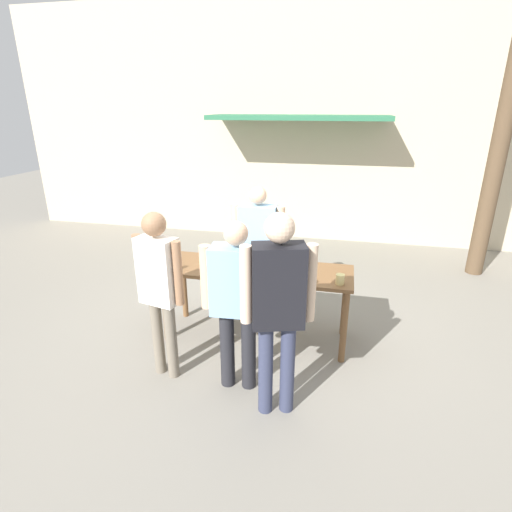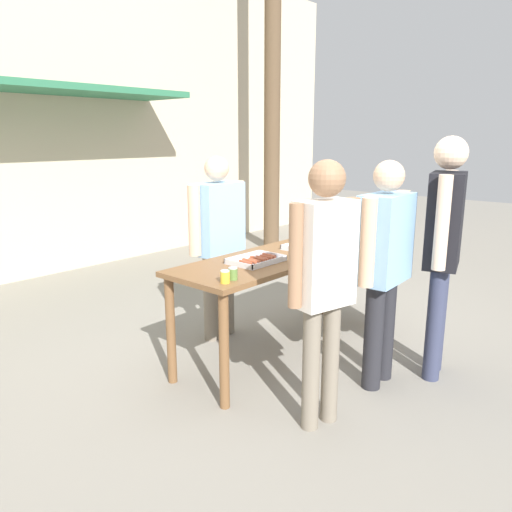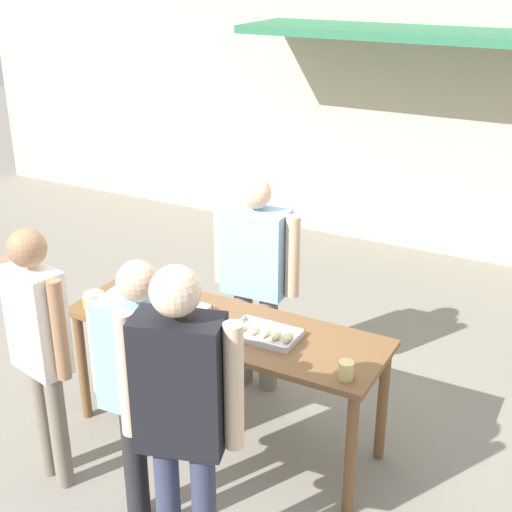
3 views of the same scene
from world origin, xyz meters
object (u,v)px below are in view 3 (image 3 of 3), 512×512
at_px(condiment_jar_mustard, 88,302).
at_px(condiment_jar_ketchup, 99,304).
at_px(beer_cup, 346,370).
at_px(person_server_behind_table, 256,269).
at_px(food_tray_sausages, 175,311).
at_px(food_tray_buns, 267,334).
at_px(person_customer_holding_hotdog, 39,337).
at_px(person_customer_waiting_in_line, 144,378).
at_px(person_customer_with_cup, 181,407).

xyz_separation_m(condiment_jar_mustard, condiment_jar_ketchup, (0.09, 0.01, 0.00)).
height_order(beer_cup, person_server_behind_table, person_server_behind_table).
relative_size(food_tray_sausages, food_tray_buns, 0.97).
bearing_deg(person_customer_holding_hotdog, person_customer_waiting_in_line, -167.45).
bearing_deg(condiment_jar_ketchup, person_customer_with_cup, -35.85).
relative_size(beer_cup, person_customer_holding_hotdog, 0.06).
distance_m(beer_cup, person_customer_holding_hotdog, 1.80).
height_order(food_tray_sausages, person_server_behind_table, person_server_behind_table).
relative_size(condiment_jar_mustard, person_customer_with_cup, 0.05).
height_order(condiment_jar_ketchup, person_customer_with_cup, person_customer_with_cup).
height_order(food_tray_sausages, condiment_jar_mustard, condiment_jar_mustard).
xyz_separation_m(food_tray_buns, person_customer_waiting_in_line, (-0.29, -0.88, 0.09)).
relative_size(food_tray_buns, condiment_jar_ketchup, 4.94).
height_order(food_tray_sausages, food_tray_buns, food_tray_buns).
distance_m(condiment_jar_mustard, person_server_behind_table, 1.22).
xyz_separation_m(beer_cup, person_server_behind_table, (-1.06, 0.89, 0.05)).
xyz_separation_m(food_tray_buns, person_customer_with_cup, (0.13, -1.14, 0.21)).
xyz_separation_m(food_tray_sausages, person_customer_with_cup, (0.82, -1.14, 0.21)).
height_order(food_tray_sausages, person_customer_holding_hotdog, person_customer_holding_hotdog).
relative_size(condiment_jar_mustard, beer_cup, 0.80).
xyz_separation_m(person_server_behind_table, person_customer_holding_hotdog, (-0.61, -1.56, 0.05)).
height_order(food_tray_sausages, person_customer_with_cup, person_customer_with_cup).
xyz_separation_m(beer_cup, person_customer_with_cup, (-0.49, -0.94, 0.17)).
height_order(beer_cup, person_customer_holding_hotdog, person_customer_holding_hotdog).
relative_size(person_customer_holding_hotdog, person_customer_waiting_in_line, 1.02).
bearing_deg(food_tray_buns, person_customer_waiting_in_line, -108.34).
xyz_separation_m(food_tray_sausages, person_customer_holding_hotdog, (-0.36, -0.87, 0.14)).
bearing_deg(food_tray_buns, beer_cup, -18.55).
height_order(food_tray_buns, condiment_jar_mustard, condiment_jar_mustard).
height_order(beer_cup, person_customer_with_cup, person_customer_with_cup).
relative_size(food_tray_sausages, person_customer_waiting_in_line, 0.25).
xyz_separation_m(food_tray_buns, condiment_jar_mustard, (-1.26, -0.22, 0.02)).
bearing_deg(person_customer_holding_hotdog, condiment_jar_mustard, -59.28).
xyz_separation_m(condiment_jar_mustard, person_customer_holding_hotdog, (0.20, -0.65, 0.11)).
distance_m(food_tray_sausages, beer_cup, 1.33).
bearing_deg(condiment_jar_ketchup, person_customer_waiting_in_line, -37.67).
relative_size(condiment_jar_ketchup, person_customer_holding_hotdog, 0.05).
bearing_deg(food_tray_sausages, food_tray_buns, -0.05).
relative_size(person_customer_holding_hotdog, person_customer_with_cup, 0.93).
xyz_separation_m(condiment_jar_ketchup, person_customer_holding_hotdog, (0.11, -0.67, 0.11)).
xyz_separation_m(person_customer_holding_hotdog, person_customer_with_cup, (1.19, -0.27, 0.07)).
bearing_deg(person_customer_holding_hotdog, person_customer_with_cup, -179.56).
height_order(person_customer_holding_hotdog, person_customer_with_cup, person_customer_with_cup).
height_order(condiment_jar_mustard, person_customer_holding_hotdog, person_customer_holding_hotdog).
relative_size(food_tray_buns, person_customer_with_cup, 0.23).
bearing_deg(person_customer_waiting_in_line, beer_cup, -146.80).
height_order(food_tray_sausages, person_customer_waiting_in_line, person_customer_waiting_in_line).
relative_size(food_tray_sausages, condiment_jar_mustard, 4.79).
bearing_deg(condiment_jar_ketchup, person_server_behind_table, 50.74).
distance_m(beer_cup, person_server_behind_table, 1.38).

